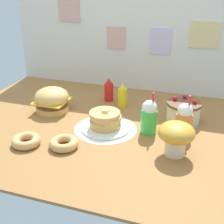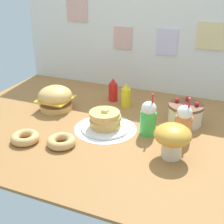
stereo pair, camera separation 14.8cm
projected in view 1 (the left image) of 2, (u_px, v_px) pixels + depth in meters
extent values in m
cube|color=#9E6B38|center=(104.00, 127.00, 2.32)|extent=(2.44, 1.74, 0.02)
cube|color=silver|center=(135.00, 40.00, 2.85)|extent=(2.44, 0.03, 0.97)
cube|color=#D8A599|center=(69.00, 11.00, 2.92)|extent=(0.22, 0.01, 0.21)
cube|color=#D8A599|center=(116.00, 38.00, 2.88)|extent=(0.18, 0.01, 0.21)
cube|color=silver|center=(160.00, 41.00, 2.76)|extent=(0.19, 0.01, 0.23)
cube|color=beige|center=(205.00, 35.00, 2.62)|extent=(0.25, 0.01, 0.23)
cylinder|color=white|center=(106.00, 129.00, 2.27)|extent=(0.47, 0.47, 0.00)
cylinder|color=#DBA859|center=(53.00, 108.00, 2.56)|extent=(0.27, 0.27, 0.05)
cylinder|color=#59331E|center=(52.00, 103.00, 2.54)|extent=(0.25, 0.25, 0.04)
cube|color=yellow|center=(52.00, 101.00, 2.53)|extent=(0.26, 0.26, 0.01)
ellipsoid|color=#E5B260|center=(52.00, 97.00, 2.52)|extent=(0.28, 0.28, 0.16)
cylinder|color=white|center=(106.00, 127.00, 2.26)|extent=(0.36, 0.36, 0.02)
cylinder|color=#E0AD5B|center=(106.00, 125.00, 2.26)|extent=(0.23, 0.23, 0.03)
cylinder|color=#E0AD5B|center=(105.00, 121.00, 2.24)|extent=(0.22, 0.22, 0.03)
cylinder|color=#E0AD5B|center=(106.00, 117.00, 2.23)|extent=(0.23, 0.23, 0.03)
cylinder|color=#E0AD5B|center=(105.00, 114.00, 2.22)|extent=(0.23, 0.23, 0.03)
cube|color=#F7E072|center=(105.00, 111.00, 2.21)|extent=(0.05, 0.05, 0.02)
cylinder|color=beige|center=(183.00, 113.00, 2.36)|extent=(0.25, 0.25, 0.14)
cylinder|color=brown|center=(184.00, 104.00, 2.33)|extent=(0.26, 0.26, 0.02)
sphere|color=red|center=(195.00, 102.00, 2.29)|extent=(0.03, 0.03, 0.03)
sphere|color=red|center=(185.00, 97.00, 2.38)|extent=(0.03, 0.03, 0.03)
sphere|color=red|center=(175.00, 98.00, 2.35)|extent=(0.03, 0.03, 0.03)
sphere|color=red|center=(184.00, 104.00, 2.25)|extent=(0.03, 0.03, 0.03)
cylinder|color=red|center=(109.00, 92.00, 2.73)|extent=(0.08, 0.08, 0.16)
cone|color=red|center=(109.00, 81.00, 2.69)|extent=(0.06, 0.06, 0.05)
cylinder|color=yellow|center=(122.00, 97.00, 2.62)|extent=(0.08, 0.08, 0.16)
cone|color=yellow|center=(123.00, 86.00, 2.58)|extent=(0.06, 0.06, 0.05)
cylinder|color=green|center=(149.00, 122.00, 2.18)|extent=(0.12, 0.12, 0.17)
sphere|color=white|center=(149.00, 107.00, 2.14)|extent=(0.11, 0.11, 0.11)
cylinder|color=red|center=(153.00, 103.00, 2.12)|extent=(0.01, 0.04, 0.17)
cylinder|color=orange|center=(183.00, 125.00, 2.14)|extent=(0.12, 0.12, 0.17)
sphere|color=white|center=(185.00, 111.00, 2.09)|extent=(0.11, 0.11, 0.11)
cylinder|color=red|center=(189.00, 107.00, 2.07)|extent=(0.01, 0.04, 0.17)
torus|color=tan|center=(26.00, 141.00, 2.05)|extent=(0.20, 0.20, 0.06)
torus|color=#F2E5C6|center=(26.00, 140.00, 2.05)|extent=(0.19, 0.19, 0.05)
torus|color=tan|center=(64.00, 143.00, 2.02)|extent=(0.20, 0.20, 0.06)
torus|color=#8CCC8C|center=(64.00, 143.00, 2.02)|extent=(0.19, 0.19, 0.05)
cylinder|color=beige|center=(175.00, 147.00, 1.93)|extent=(0.13, 0.13, 0.11)
ellipsoid|color=gold|center=(176.00, 133.00, 1.89)|extent=(0.23, 0.23, 0.13)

